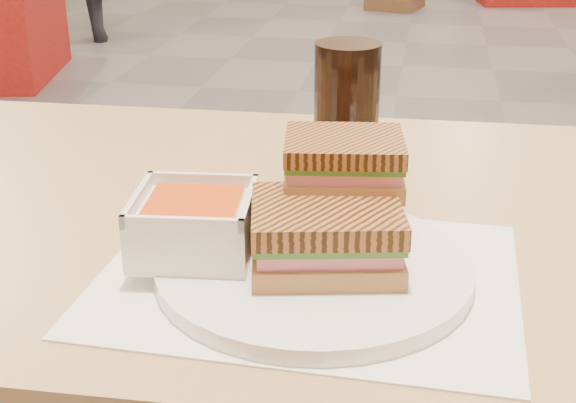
% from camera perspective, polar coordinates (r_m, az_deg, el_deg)
% --- Properties ---
extents(main_table, '(1.21, 0.73, 0.75)m').
position_cam_1_polar(main_table, '(0.94, 0.11, -6.91)').
color(main_table, tan).
rests_on(main_table, ground).
extents(tray_liner, '(0.39, 0.31, 0.00)m').
position_cam_1_polar(tray_liner, '(0.75, 1.41, -5.35)').
color(tray_liner, white).
rests_on(tray_liner, main_table).
extents(plate, '(0.29, 0.29, 0.02)m').
position_cam_1_polar(plate, '(0.74, 1.84, -4.79)').
color(plate, white).
rests_on(plate, tray_liner).
extents(soup_bowl, '(0.12, 0.12, 0.06)m').
position_cam_1_polar(soup_bowl, '(0.75, -6.65, -1.73)').
color(soup_bowl, white).
rests_on(soup_bowl, plate).
extents(panini_lower, '(0.15, 0.13, 0.06)m').
position_cam_1_polar(panini_lower, '(0.72, 2.71, -2.38)').
color(panini_lower, '#BF7E4A').
rests_on(panini_lower, plate).
extents(panini_upper, '(0.12, 0.11, 0.05)m').
position_cam_1_polar(panini_upper, '(0.77, 3.97, 2.81)').
color(panini_upper, '#BF7E4A').
rests_on(panini_upper, panini_lower).
extents(cola_glass, '(0.08, 0.08, 0.16)m').
position_cam_1_polar(cola_glass, '(0.95, 4.15, 6.29)').
color(cola_glass, black).
rests_on(cola_glass, main_table).
extents(bg_chair_0r, '(0.47, 0.47, 0.48)m').
position_cam_1_polar(bg_chair_0r, '(4.91, -18.99, 12.01)').
color(bg_chair_0r, brown).
rests_on(bg_chair_0r, ground).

